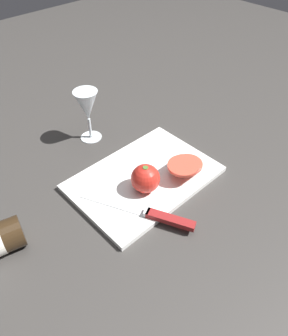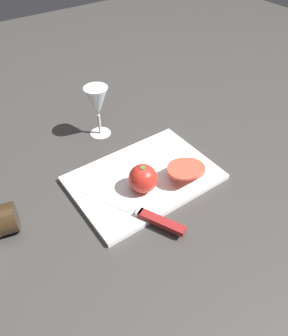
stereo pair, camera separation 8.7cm
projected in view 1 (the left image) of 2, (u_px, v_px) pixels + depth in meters
ground_plane at (170, 170)px, 0.93m from camera, size 3.00×3.00×0.00m
cutting_board at (144, 178)px, 0.90m from camera, size 0.39×0.26×0.01m
wine_glass at (87, 107)px, 0.97m from camera, size 0.07×0.07×0.16m
whole_tomato at (145, 178)px, 0.83m from camera, size 0.08×0.08×0.08m
knife at (160, 217)px, 0.78m from camera, size 0.15×0.28×0.01m
tomato_slice_stack_near at (186, 165)px, 0.89m from camera, size 0.13×0.10×0.05m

